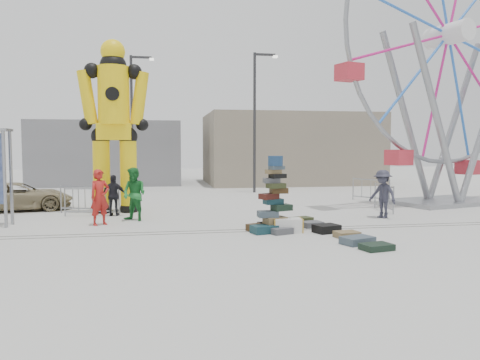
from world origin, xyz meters
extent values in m
plane|color=#9E9E99|center=(0.00, 0.00, 0.00)|extent=(90.00, 90.00, 0.00)
cube|color=#47443F|center=(0.00, 0.60, 0.00)|extent=(40.00, 0.04, 0.01)
cube|color=#47443F|center=(0.00, 1.00, 0.00)|extent=(40.00, 0.04, 0.01)
cube|color=gray|center=(7.00, 20.00, 2.50)|extent=(12.00, 8.00, 5.00)
cube|color=gray|center=(-6.00, 22.00, 2.20)|extent=(10.00, 8.00, 4.40)
cylinder|color=#2D2D30|center=(3.00, 13.00, 4.00)|extent=(0.16, 0.16, 8.00)
cube|color=#2D2D30|center=(3.60, 13.00, 7.90)|extent=(1.20, 0.15, 0.12)
cube|color=silver|center=(4.20, 13.00, 7.80)|extent=(0.25, 0.25, 0.12)
cylinder|color=#2D2D30|center=(-4.00, 15.00, 4.00)|extent=(0.16, 0.16, 8.00)
cube|color=#2D2D30|center=(-3.40, 15.00, 7.90)|extent=(1.20, 0.15, 0.12)
cube|color=silver|center=(-2.80, 15.00, 7.80)|extent=(0.25, 0.25, 0.12)
cube|color=#173C45|center=(0.73, 0.28, 0.12)|extent=(0.87, 0.70, 0.25)
cube|color=#451712|center=(1.57, 0.44, 0.11)|extent=(0.74, 0.54, 0.23)
cube|color=#412C14|center=(0.64, 0.74, 0.11)|extent=(0.80, 0.69, 0.21)
cube|color=#30371B|center=(1.48, 0.91, 0.11)|extent=(0.74, 0.56, 0.23)
cube|color=#515358|center=(1.21, 0.08, 0.10)|extent=(0.76, 0.64, 0.19)
cube|color=black|center=(1.02, 1.02, 0.11)|extent=(0.67, 0.49, 0.21)
cube|color=olive|center=(1.12, 0.50, 0.35)|extent=(0.77, 0.63, 0.21)
cube|color=#41505D|center=(0.88, 0.48, 0.55)|extent=(0.61, 0.42, 0.19)
cube|color=black|center=(1.33, 0.52, 0.75)|extent=(0.69, 0.57, 0.19)
cube|color=#173C45|center=(1.09, 0.64, 0.93)|extent=(0.62, 0.46, 0.17)
cube|color=#451712|center=(0.94, 0.56, 1.10)|extent=(0.66, 0.58, 0.17)
cube|color=#412C14|center=(1.25, 0.57, 1.27)|extent=(0.54, 0.38, 0.17)
cube|color=#30371B|center=(1.13, 0.45, 1.43)|extent=(0.62, 0.51, 0.15)
cube|color=#515358|center=(1.01, 0.56, 1.59)|extent=(0.50, 0.35, 0.15)
cube|color=black|center=(1.20, 0.51, 1.73)|extent=(0.56, 0.46, 0.13)
cube|color=olive|center=(1.07, 0.54, 1.86)|extent=(0.49, 0.35, 0.13)
cube|color=#41505D|center=(1.16, 0.48, 1.99)|extent=(0.51, 0.43, 0.11)
cylinder|color=navy|center=(1.12, 0.50, 2.20)|extent=(0.46, 0.46, 0.31)
sphere|color=black|center=(-4.68, 5.75, 0.14)|extent=(0.72, 0.72, 0.72)
cylinder|color=yellow|center=(-4.68, 5.75, 1.52)|extent=(0.67, 0.67, 3.04)
sphere|color=black|center=(-4.68, 5.75, 3.04)|extent=(0.76, 0.76, 0.76)
sphere|color=black|center=(-3.64, 5.77, 0.14)|extent=(0.72, 0.72, 0.72)
cylinder|color=yellow|center=(-3.64, 5.77, 1.52)|extent=(0.67, 0.67, 3.04)
sphere|color=black|center=(-3.64, 5.77, 3.04)|extent=(0.76, 0.76, 0.76)
cube|color=yellow|center=(-4.16, 5.76, 3.23)|extent=(1.34, 0.78, 0.67)
cylinder|color=yellow|center=(-4.16, 5.76, 4.66)|extent=(1.24, 1.24, 2.28)
sphere|color=black|center=(-4.16, 5.76, 5.80)|extent=(1.05, 1.05, 1.05)
sphere|color=yellow|center=(-4.16, 5.76, 6.37)|extent=(0.95, 0.95, 0.95)
sphere|color=black|center=(-4.97, 5.75, 5.61)|extent=(0.61, 0.61, 0.61)
cylinder|color=yellow|center=(-5.16, 5.75, 4.56)|extent=(0.79, 0.51, 2.14)
sphere|color=black|center=(-5.26, 5.75, 3.52)|extent=(0.49, 0.49, 0.49)
sphere|color=black|center=(-3.35, 5.78, 5.61)|extent=(0.61, 0.61, 0.61)
cylinder|color=yellow|center=(-3.16, 5.78, 4.56)|extent=(0.79, 0.51, 2.14)
sphere|color=black|center=(-3.07, 5.78, 3.52)|extent=(0.49, 0.49, 0.49)
cube|color=gray|center=(10.57, 6.17, 0.10)|extent=(5.43, 4.10, 0.19)
cylinder|color=gray|center=(9.32, 4.91, 3.86)|extent=(3.31, 1.19, 7.82)
cylinder|color=gray|center=(8.85, 6.58, 3.86)|extent=(3.31, 1.19, 7.82)
cylinder|color=gray|center=(11.82, 7.42, 3.86)|extent=(3.31, 1.19, 7.82)
cylinder|color=white|center=(10.57, 6.17, 7.72)|extent=(1.51, 2.30, 0.96)
torus|color=gray|center=(10.57, 6.17, 7.72)|extent=(11.38, 3.39, 11.77)
cube|color=#BF2836|center=(10.57, 6.17, 1.45)|extent=(1.07, 1.07, 0.68)
cylinder|color=gray|center=(-7.34, 2.98, 1.59)|extent=(0.11, 0.11, 3.18)
cube|color=silver|center=(1.48, 0.35, 0.21)|extent=(0.95, 0.61, 0.42)
cube|color=#30371B|center=(2.36, 1.76, 0.12)|extent=(0.86, 0.70, 0.23)
cube|color=#515358|center=(2.51, 1.07, 0.09)|extent=(0.75, 0.62, 0.19)
cube|color=black|center=(2.63, 0.05, 0.13)|extent=(0.88, 0.76, 0.25)
cube|color=olive|center=(2.94, -0.80, 0.09)|extent=(0.74, 0.60, 0.18)
cube|color=#41505D|center=(2.86, -1.72, 0.10)|extent=(1.00, 0.82, 0.21)
cube|color=black|center=(3.04, -2.49, 0.08)|extent=(0.88, 0.69, 0.16)
imported|color=#A61B17|center=(-4.39, 2.68, 0.94)|extent=(0.82, 0.76, 1.88)
imported|color=#1C702C|center=(-3.30, 3.44, 0.95)|extent=(1.17, 1.13, 1.90)
imported|color=black|center=(-4.13, 4.78, 0.78)|extent=(0.96, 0.48, 1.57)
imported|color=#2A2A38|center=(5.72, 2.57, 0.89)|extent=(1.08, 1.32, 1.78)
imported|color=#8C7E5A|center=(-8.15, 7.00, 0.58)|extent=(4.51, 2.78, 1.16)
camera|label=1|loc=(-2.37, -13.48, 2.61)|focal=35.00mm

